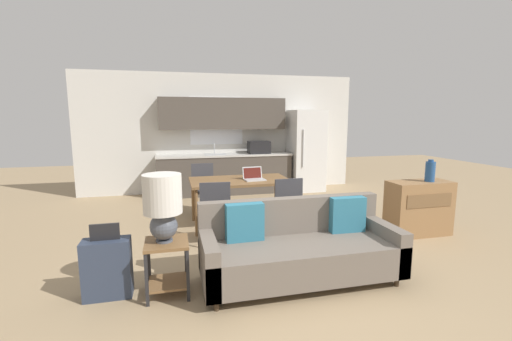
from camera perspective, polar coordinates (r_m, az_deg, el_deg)
name	(u,v)px	position (r m, az deg, el deg)	size (l,w,h in m)	color
ground_plane	(286,277)	(3.92, 5.03, -17.32)	(20.00, 20.00, 0.00)	#9E8460
wall_back	(222,133)	(8.04, -5.67, 6.22)	(6.40, 0.07, 2.70)	silver
kitchen_counter	(225,156)	(7.79, -5.16, 2.37)	(3.01, 0.65, 2.15)	#4C443D
refrigerator	(306,151)	(8.17, 8.32, 3.31)	(0.75, 0.77, 1.88)	white
dining_table	(240,183)	(5.47, -2.70, -2.15)	(1.57, 0.89, 0.74)	brown
couch	(298,248)	(3.77, 7.06, -12.78)	(2.07, 0.80, 0.84)	#3D2D1E
side_table	(167,259)	(3.55, -14.58, -14.13)	(0.41, 0.41, 0.54)	brown
table_lamp	(163,203)	(3.38, -15.28, -5.22)	(0.37, 0.37, 0.66)	#4C515B
credenza	(419,208)	(5.62, 25.46, -5.65)	(0.92, 0.42, 0.80)	olive
vase	(430,171)	(5.57, 27.03, -0.12)	(0.14, 0.14, 0.32)	#234C84
dining_chair_far_left	(204,186)	(6.24, -8.74, -2.59)	(0.44, 0.44, 0.89)	#38383D
dining_chair_near_right	(285,205)	(4.90, 4.94, -5.73)	(0.43, 0.43, 0.89)	#38383D
dining_chair_near_left	(215,210)	(4.66, -6.88, -6.52)	(0.45, 0.45, 0.89)	#38383D
laptop	(254,177)	(5.44, -0.40, -1.04)	(0.34, 0.28, 0.20)	#B7BABC
suitcase	(107,268)	(3.71, -23.54, -14.66)	(0.44, 0.22, 0.73)	#2D384C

